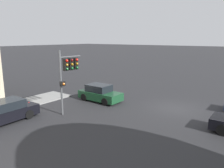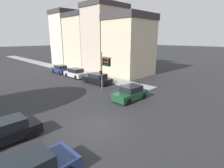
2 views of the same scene
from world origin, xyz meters
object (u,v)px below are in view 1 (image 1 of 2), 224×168
(fire_hydrant, at_px, (29,107))
(crossing_car_0, at_px, (100,93))
(parked_car_0, at_px, (2,113))
(traffic_signal, at_px, (68,69))

(fire_hydrant, bearing_deg, crossing_car_0, -109.47)
(crossing_car_0, height_order, fire_hydrant, crossing_car_0)
(crossing_car_0, xyz_separation_m, parked_car_0, (1.95, 7.90, -0.01))
(parked_car_0, xyz_separation_m, fire_hydrant, (0.11, -2.07, -0.21))
(crossing_car_0, relative_size, parked_car_0, 0.84)
(parked_car_0, bearing_deg, crossing_car_0, 164.36)
(traffic_signal, xyz_separation_m, fire_hydrant, (2.26, 2.02, -2.88))
(traffic_signal, bearing_deg, parked_car_0, -112.71)
(parked_car_0, relative_size, fire_hydrant, 5.18)
(parked_car_0, bearing_deg, traffic_signal, 150.53)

